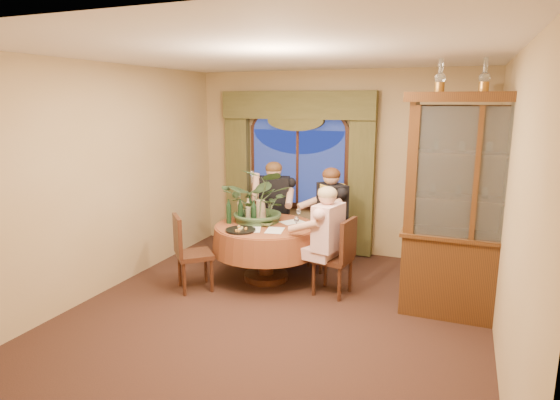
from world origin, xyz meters
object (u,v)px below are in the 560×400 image
at_px(chair_front_left, 195,253).
at_px(oil_lamp_left, 440,75).
at_px(person_back, 274,210).
at_px(chair_back_right, 325,236).
at_px(person_scarf, 332,219).
at_px(centerpiece_plant, 261,176).
at_px(china_cabinet, 473,209).
at_px(wine_bottle_5, 229,211).
at_px(stoneware_vase, 261,211).
at_px(chair_right, 333,256).
at_px(dining_table, 266,252).
at_px(wine_bottle_0, 240,211).
at_px(oil_lamp_center, 485,74).
at_px(wine_bottle_4, 248,211).
at_px(wine_bottle_2, 254,213).
at_px(wine_bottle_3, 250,207).
at_px(olive_bowl, 266,224).
at_px(oil_lamp_right, 532,74).
at_px(wine_bottle_1, 240,208).
at_px(chair_back, 268,225).
at_px(person_pink, 328,242).

bearing_deg(chair_front_left, oil_lamp_left, 56.97).
bearing_deg(person_back, chair_back_right, 149.65).
relative_size(person_scarf, centerpiece_plant, 1.33).
xyz_separation_m(china_cabinet, wine_bottle_5, (-2.97, 0.07, -0.30)).
xyz_separation_m(person_scarf, stoneware_vase, (-0.83, -0.58, 0.17)).
relative_size(oil_lamp_left, chair_right, 0.35).
bearing_deg(dining_table, wine_bottle_0, -171.54).
bearing_deg(oil_lamp_center, wine_bottle_4, 175.97).
relative_size(chair_right, wine_bottle_2, 2.91).
bearing_deg(oil_lamp_left, wine_bottle_3, 170.77).
relative_size(chair_front_left, olive_bowl, 5.50).
relative_size(dining_table, oil_lamp_left, 4.20).
relative_size(oil_lamp_right, wine_bottle_1, 1.03).
bearing_deg(oil_lamp_center, olive_bowl, 177.03).
xyz_separation_m(stoneware_vase, wine_bottle_1, (-0.31, -0.00, 0.02)).
xyz_separation_m(wine_bottle_0, wine_bottle_2, (0.20, -0.00, 0.00)).
relative_size(chair_back, stoneware_vase, 3.23).
distance_m(centerpiece_plant, wine_bottle_3, 0.51).
distance_m(oil_lamp_center, chair_front_left, 3.86).
height_order(person_back, wine_bottle_4, person_back).
bearing_deg(chair_front_left, person_scarf, 91.23).
relative_size(oil_lamp_center, chair_back, 0.35).
relative_size(person_pink, wine_bottle_2, 4.13).
height_order(oil_lamp_right, olive_bowl, oil_lamp_right).
distance_m(wine_bottle_1, wine_bottle_4, 0.20).
distance_m(stoneware_vase, wine_bottle_4, 0.17).
bearing_deg(chair_back_right, person_pink, 149.76).
xyz_separation_m(oil_lamp_left, olive_bowl, (-2.03, 0.13, -1.83)).
height_order(oil_lamp_left, oil_lamp_center, same).
bearing_deg(chair_right, oil_lamp_center, -82.54).
xyz_separation_m(oil_lamp_left, wine_bottle_0, (-2.40, 0.13, -1.69)).
xyz_separation_m(wine_bottle_0, wine_bottle_5, (-0.15, -0.05, 0.00)).
bearing_deg(wine_bottle_4, chair_right, -7.55).
relative_size(chair_back, wine_bottle_0, 2.91).
height_order(dining_table, chair_right, chair_right).
relative_size(chair_back_right, person_pink, 0.71).
bearing_deg(chair_back, chair_back_right, 145.29).
bearing_deg(person_scarf, stoneware_vase, 80.09).
bearing_deg(chair_front_left, china_cabinet, 55.71).
bearing_deg(person_scarf, wine_bottle_2, 86.58).
bearing_deg(wine_bottle_2, wine_bottle_1, 149.78).
bearing_deg(oil_lamp_left, wine_bottle_5, 178.35).
bearing_deg(chair_right, person_pink, 150.55).
relative_size(dining_table, person_back, 0.97).
bearing_deg(person_pink, wine_bottle_4, 92.04).
relative_size(chair_right, olive_bowl, 5.50).
height_order(chair_right, wine_bottle_1, wine_bottle_1).
relative_size(centerpiece_plant, wine_bottle_2, 3.32).
distance_m(chair_front_left, person_scarf, 1.96).
bearing_deg(oil_lamp_right, olive_bowl, 177.46).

